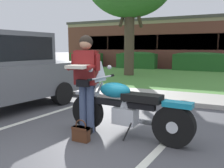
% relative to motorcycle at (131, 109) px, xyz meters
% --- Properties ---
extents(ground_plane, '(140.00, 140.00, 0.00)m').
position_rel_motorcycle_xyz_m(ground_plane, '(-0.67, -0.65, -0.49)').
color(ground_plane, '#4C4C51').
extents(curb_strip, '(60.00, 0.20, 0.12)m').
position_rel_motorcycle_xyz_m(curb_strip, '(-0.67, 2.67, -0.43)').
color(curb_strip, '#ADA89E').
rests_on(curb_strip, ground).
extents(concrete_walk, '(60.00, 1.50, 0.08)m').
position_rel_motorcycle_xyz_m(concrete_walk, '(-0.67, 3.52, -0.45)').
color(concrete_walk, '#ADA89E').
rests_on(concrete_walk, ground).
extents(grass_lawn, '(60.00, 8.43, 0.06)m').
position_rel_motorcycle_xyz_m(grass_lawn, '(-0.67, 8.48, -0.46)').
color(grass_lawn, '#518E3D').
rests_on(grass_lawn, ground).
extents(stall_stripe_0, '(0.60, 4.39, 0.01)m').
position_rel_motorcycle_xyz_m(stall_stripe_0, '(-2.30, -0.45, -0.49)').
color(stall_stripe_0, silver).
rests_on(stall_stripe_0, ground).
extents(stall_stripe_1, '(0.60, 4.39, 0.01)m').
position_rel_motorcycle_xyz_m(stall_stripe_1, '(0.54, -0.45, -0.49)').
color(stall_stripe_1, silver).
rests_on(stall_stripe_1, ground).
extents(motorcycle, '(2.24, 0.82, 1.26)m').
position_rel_motorcycle_xyz_m(motorcycle, '(0.00, 0.00, 0.00)').
color(motorcycle, black).
rests_on(motorcycle, ground).
extents(rider_person, '(0.53, 0.61, 1.70)m').
position_rel_motorcycle_xyz_m(rider_person, '(-0.80, -0.10, 0.52)').
color(rider_person, black).
rests_on(rider_person, ground).
extents(handbag, '(0.28, 0.13, 0.36)m').
position_rel_motorcycle_xyz_m(handbag, '(-0.66, -0.50, -0.34)').
color(handbag, '#562D19').
rests_on(handbag, ground).
extents(hedge_left, '(2.57, 0.90, 1.24)m').
position_rel_motorcycle_xyz_m(hedge_left, '(-8.64, 12.63, 0.16)').
color(hedge_left, '#235623').
rests_on(hedge_left, ground).
extents(hedge_center_left, '(2.85, 0.90, 1.24)m').
position_rel_motorcycle_xyz_m(hedge_center_left, '(-4.38, 12.63, 0.16)').
color(hedge_center_left, '#235623').
rests_on(hedge_center_left, ground).
extents(hedge_center_right, '(3.26, 0.90, 1.24)m').
position_rel_motorcycle_xyz_m(hedge_center_right, '(-0.12, 12.63, 0.16)').
color(hedge_center_right, '#235623').
rests_on(hedge_center_right, ground).
extents(brick_building, '(24.18, 9.87, 3.70)m').
position_rel_motorcycle_xyz_m(brick_building, '(0.91, 18.51, 1.37)').
color(brick_building, brown).
rests_on(brick_building, ground).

